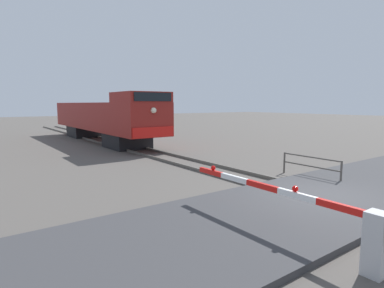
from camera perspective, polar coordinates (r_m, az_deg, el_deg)
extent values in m
plane|color=#514C47|center=(11.33, 22.62, -9.29)|extent=(160.00, 160.00, 0.00)
cube|color=#59544C|center=(10.72, 20.61, -9.72)|extent=(0.08, 80.00, 0.15)
cube|color=#59544C|center=(11.91, 24.45, -8.21)|extent=(0.08, 80.00, 0.15)
cube|color=#38383A|center=(11.30, 22.64, -8.90)|extent=(36.00, 4.72, 0.16)
cube|color=black|center=(22.92, -11.73, 0.64)|extent=(2.52, 3.20, 1.05)
cube|color=black|center=(31.82, -18.88, 2.23)|extent=(2.52, 3.20, 1.05)
cube|color=maroon|center=(27.21, -16.00, 4.94)|extent=(2.97, 17.37, 2.16)
cube|color=maroon|center=(20.72, -9.33, 8.36)|extent=(2.91, 3.28, 0.65)
cube|color=black|center=(19.25, -7.06, 8.49)|extent=(2.52, 0.06, 0.52)
cube|color=red|center=(19.32, -6.94, 2.13)|extent=(2.82, 0.08, 0.64)
sphere|color=#F2EACC|center=(19.23, -6.99, 6.07)|extent=(0.36, 0.36, 0.36)
cube|color=silver|center=(6.83, 30.34, -15.42)|extent=(0.36, 0.36, 1.21)
cube|color=red|center=(6.94, 25.26, -10.33)|extent=(0.10, 1.00, 0.14)
cube|color=white|center=(7.44, 18.46, -8.83)|extent=(0.10, 1.00, 0.14)
cube|color=red|center=(8.03, 12.63, -7.44)|extent=(0.10, 1.00, 0.14)
cube|color=white|center=(8.70, 7.67, -6.19)|extent=(0.10, 1.00, 0.14)
cube|color=red|center=(9.42, 3.47, -5.08)|extent=(0.10, 1.00, 0.14)
sphere|color=red|center=(7.43, 18.19, -7.72)|extent=(0.14, 0.14, 0.14)
sphere|color=red|center=(9.32, 3.87, -4.35)|extent=(0.14, 0.14, 0.14)
cylinder|color=#4C4742|center=(13.48, 25.41, -4.76)|extent=(0.08, 0.08, 0.95)
cylinder|color=#4C4742|center=(14.89, 16.39, -3.25)|extent=(0.08, 0.08, 0.95)
cylinder|color=#4C4742|center=(14.07, 20.75, -2.24)|extent=(0.06, 2.66, 0.06)
cylinder|color=#4C4742|center=(14.13, 20.68, -3.79)|extent=(0.06, 2.66, 0.06)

